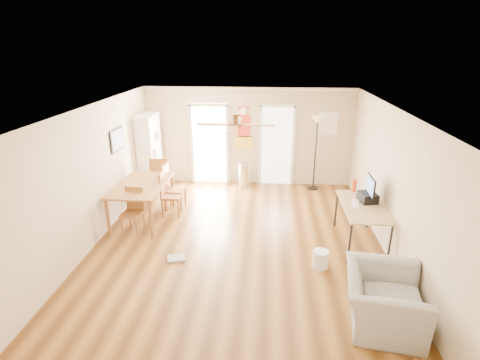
# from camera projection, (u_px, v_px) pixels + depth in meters

# --- Properties ---
(floor) EXTENTS (7.00, 7.00, 0.00)m
(floor) POSITION_uv_depth(u_px,v_px,m) (238.00, 247.00, 7.02)
(floor) COLOR brown
(floor) RESTS_ON ground
(ceiling) EXTENTS (5.50, 7.00, 0.00)m
(ceiling) POSITION_uv_depth(u_px,v_px,m) (237.00, 111.00, 6.11)
(ceiling) COLOR silver
(ceiling) RESTS_ON floor
(wall_back) EXTENTS (5.50, 0.04, 2.60)m
(wall_back) POSITION_uv_depth(u_px,v_px,m) (249.00, 137.00, 9.83)
(wall_back) COLOR beige
(wall_back) RESTS_ON floor
(wall_front) EXTENTS (5.50, 0.04, 2.60)m
(wall_front) POSITION_uv_depth(u_px,v_px,m) (204.00, 324.00, 3.30)
(wall_front) COLOR beige
(wall_front) RESTS_ON floor
(wall_left) EXTENTS (0.04, 7.00, 2.60)m
(wall_left) POSITION_uv_depth(u_px,v_px,m) (88.00, 180.00, 6.77)
(wall_left) COLOR beige
(wall_left) RESTS_ON floor
(wall_right) EXTENTS (0.04, 7.00, 2.60)m
(wall_right) POSITION_uv_depth(u_px,v_px,m) (396.00, 188.00, 6.36)
(wall_right) COLOR beige
(wall_right) RESTS_ON floor
(crown_molding) EXTENTS (5.50, 7.00, 0.08)m
(crown_molding) POSITION_uv_depth(u_px,v_px,m) (237.00, 113.00, 6.12)
(crown_molding) COLOR white
(crown_molding) RESTS_ON wall_back
(kitchen_doorway) EXTENTS (0.90, 0.10, 2.10)m
(kitchen_doorway) POSITION_uv_depth(u_px,v_px,m) (210.00, 145.00, 9.99)
(kitchen_doorway) COLOR white
(kitchen_doorway) RESTS_ON wall_back
(bathroom_doorway) EXTENTS (0.80, 0.10, 2.10)m
(bathroom_doorway) POSITION_uv_depth(u_px,v_px,m) (276.00, 147.00, 9.85)
(bathroom_doorway) COLOR white
(bathroom_doorway) RESTS_ON wall_back
(wall_decal) EXTENTS (0.46, 0.03, 1.10)m
(wall_decal) POSITION_uv_depth(u_px,v_px,m) (244.00, 128.00, 9.74)
(wall_decal) COLOR red
(wall_decal) RESTS_ON wall_back
(ac_grille) EXTENTS (0.50, 0.04, 0.60)m
(ac_grille) POSITION_uv_depth(u_px,v_px,m) (328.00, 123.00, 9.51)
(ac_grille) COLOR white
(ac_grille) RESTS_ON wall_back
(framed_poster) EXTENTS (0.04, 0.66, 0.48)m
(framed_poster) POSITION_uv_depth(u_px,v_px,m) (117.00, 140.00, 7.93)
(framed_poster) COLOR black
(framed_poster) RESTS_ON wall_left
(ceiling_fan) EXTENTS (1.24, 1.24, 0.20)m
(ceiling_fan) POSITION_uv_depth(u_px,v_px,m) (236.00, 125.00, 5.89)
(ceiling_fan) COLOR #593819
(ceiling_fan) RESTS_ON ceiling
(bookshelf) EXTENTS (0.55, 0.94, 1.97)m
(bookshelf) POSITION_uv_depth(u_px,v_px,m) (150.00, 153.00, 9.54)
(bookshelf) COLOR white
(bookshelf) RESTS_ON floor
(dining_table) EXTENTS (1.03, 1.69, 0.84)m
(dining_table) POSITION_uv_depth(u_px,v_px,m) (143.00, 202.00, 7.99)
(dining_table) COLOR #A36B34
(dining_table) RESTS_ON floor
(dining_chair_right_a) EXTENTS (0.46, 0.46, 1.06)m
(dining_chair_right_a) POSITION_uv_depth(u_px,v_px,m) (175.00, 187.00, 8.49)
(dining_chair_right_a) COLOR #A86736
(dining_chair_right_a) RESTS_ON floor
(dining_chair_right_b) EXTENTS (0.43, 0.43, 1.00)m
(dining_chair_right_b) POSITION_uv_depth(u_px,v_px,m) (171.00, 194.00, 8.21)
(dining_chair_right_b) COLOR #9F6133
(dining_chair_right_b) RESTS_ON floor
(dining_chair_near) EXTENTS (0.44, 0.44, 0.94)m
(dining_chair_near) POSITION_uv_depth(u_px,v_px,m) (132.00, 211.00, 7.43)
(dining_chair_near) COLOR olive
(dining_chair_near) RESTS_ON floor
(dining_chair_far) EXTENTS (0.48, 0.48, 1.05)m
(dining_chair_far) POSITION_uv_depth(u_px,v_px,m) (161.00, 177.00, 9.19)
(dining_chair_far) COLOR #AB7537
(dining_chair_far) RESTS_ON floor
(trash_can) EXTENTS (0.33, 0.33, 0.65)m
(trash_can) POSITION_uv_depth(u_px,v_px,m) (244.00, 175.00, 9.88)
(trash_can) COLOR silver
(trash_can) RESTS_ON floor
(torchiere_lamp) EXTENTS (0.42, 0.42, 1.94)m
(torchiere_lamp) POSITION_uv_depth(u_px,v_px,m) (315.00, 154.00, 9.52)
(torchiere_lamp) COLOR black
(torchiere_lamp) RESTS_ON floor
(computer_desk) EXTENTS (0.75, 1.51, 0.81)m
(computer_desk) POSITION_uv_depth(u_px,v_px,m) (360.00, 225.00, 7.02)
(computer_desk) COLOR tan
(computer_desk) RESTS_ON floor
(imac) EXTENTS (0.11, 0.55, 0.51)m
(imac) POSITION_uv_depth(u_px,v_px,m) (370.00, 190.00, 6.94)
(imac) COLOR black
(imac) RESTS_ON computer_desk
(keyboard) EXTENTS (0.21, 0.39, 0.01)m
(keyboard) POSITION_uv_depth(u_px,v_px,m) (355.00, 203.00, 6.96)
(keyboard) COLOR white
(keyboard) RESTS_ON computer_desk
(printer) EXTENTS (0.36, 0.40, 0.18)m
(printer) POSITION_uv_depth(u_px,v_px,m) (368.00, 197.00, 7.02)
(printer) COLOR black
(printer) RESTS_ON computer_desk
(orange_bottle) EXTENTS (0.09, 0.09, 0.26)m
(orange_bottle) POSITION_uv_depth(u_px,v_px,m) (354.00, 185.00, 7.49)
(orange_bottle) COLOR #CA4311
(orange_bottle) RESTS_ON computer_desk
(wastebasket_a) EXTENTS (0.30, 0.30, 0.32)m
(wastebasket_a) POSITION_uv_depth(u_px,v_px,m) (320.00, 259.00, 6.35)
(wastebasket_a) COLOR silver
(wastebasket_a) RESTS_ON floor
(wastebasket_b) EXTENTS (0.30, 0.30, 0.33)m
(wastebasket_b) POSITION_uv_depth(u_px,v_px,m) (364.00, 272.00, 6.00)
(wastebasket_b) COLOR white
(wastebasket_b) RESTS_ON floor
(floor_cloth) EXTENTS (0.36, 0.32, 0.04)m
(floor_cloth) POSITION_uv_depth(u_px,v_px,m) (176.00, 258.00, 6.63)
(floor_cloth) COLOR gray
(floor_cloth) RESTS_ON floor
(armchair) EXTENTS (1.19, 1.31, 0.76)m
(armchair) POSITION_uv_depth(u_px,v_px,m) (383.00, 300.00, 5.01)
(armchair) COLOR gray
(armchair) RESTS_ON floor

